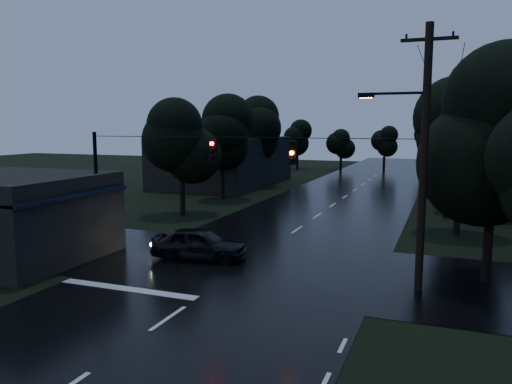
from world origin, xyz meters
The scene contains 15 objects.
main_road centered at (0.00, 30.00, 0.00)m, with size 12.00×120.00×0.02m, color black.
cross_street centered at (0.00, 12.00, 0.00)m, with size 60.00×9.00×0.02m, color black.
building_far_left centered at (-14.00, 40.00, 2.50)m, with size 10.00×16.00×5.00m, color black.
utility_pole_main centered at (7.41, 11.00, 5.26)m, with size 3.50×0.30×10.00m.
utility_pole_far centered at (8.30, 28.00, 3.88)m, with size 2.00×0.30×7.50m.
anchor_pole_left centered at (-7.50, 11.00, 3.00)m, with size 0.18×0.18×6.00m, color black.
span_signals centered at (0.56, 10.99, 5.24)m, with size 15.00×0.37×1.12m.
tree_corner_near centered at (10.00, 13.00, 5.99)m, with size 4.48×4.48×9.44m.
tree_left_a centered at (-9.00, 22.00, 5.24)m, with size 3.92×3.92×8.26m.
tree_left_b centered at (-9.60, 30.00, 5.62)m, with size 4.20×4.20×8.85m.
tree_left_c centered at (-10.20, 40.00, 5.99)m, with size 4.48×4.48×9.44m.
tree_right_a centered at (9.00, 22.00, 5.62)m, with size 4.20×4.20×8.85m.
tree_right_b centered at (9.60, 30.00, 5.99)m, with size 4.48×4.48×9.44m.
tree_right_c centered at (10.20, 40.00, 6.37)m, with size 4.76×4.76×10.03m.
car centered at (-2.44, 11.93, 0.76)m, with size 1.79×4.46×1.52m, color black.
Camera 1 is at (8.32, -8.59, 6.31)m, focal length 35.00 mm.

